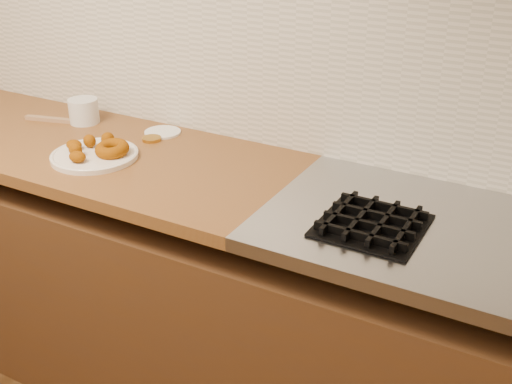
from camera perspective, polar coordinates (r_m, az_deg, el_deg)
base_cabinet at (r=2.34m, az=-9.07°, el=-8.56°), size 3.60×0.60×0.77m
butcher_block at (r=2.54m, az=-21.69°, el=5.29°), size 2.30×0.62×0.04m
backsplash at (r=2.22m, az=-5.82°, el=12.92°), size 3.60×0.02×0.60m
burner_grates at (r=1.61m, az=21.21°, el=-5.27°), size 0.91×0.26×0.03m
donut_plate at (r=2.11m, az=-14.15°, el=3.15°), size 0.28×0.28×0.02m
ring_donut at (r=2.08m, az=-12.68°, el=3.79°), size 0.11×0.11×0.05m
fried_dough_chunks at (r=2.12m, az=-14.92°, el=3.97°), size 0.14×0.20×0.05m
plastic_tub at (r=2.42m, az=-15.06°, el=6.97°), size 0.14×0.14×0.09m
tub_lid at (r=2.28m, az=-8.30°, el=5.28°), size 0.13×0.13×0.01m
brass_jar_lid at (r=2.22m, az=-9.26°, el=4.69°), size 0.08×0.08×0.01m
wooden_utensil at (r=2.49m, az=-17.95°, el=6.17°), size 0.18×0.07×0.01m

